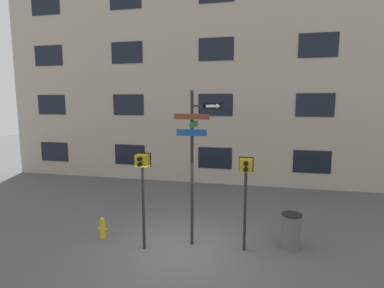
{
  "coord_description": "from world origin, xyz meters",
  "views": [
    {
      "loc": [
        2.17,
        -7.99,
        4.24
      ],
      "look_at": [
        0.31,
        0.39,
        3.06
      ],
      "focal_mm": 28.0,
      "sensor_mm": 36.0,
      "label": 1
    }
  ],
  "objects_px": {
    "street_sign_pole": "(194,155)",
    "pedestrian_signal_left": "(143,175)",
    "trash_bin": "(291,231)",
    "pedestrian_signal_right": "(246,178)",
    "fire_hydrant": "(103,228)"
  },
  "relations": [
    {
      "from": "pedestrian_signal_left",
      "to": "fire_hydrant",
      "type": "bearing_deg",
      "value": 166.16
    },
    {
      "from": "pedestrian_signal_right",
      "to": "pedestrian_signal_left",
      "type": "bearing_deg",
      "value": -169.13
    },
    {
      "from": "fire_hydrant",
      "to": "trash_bin",
      "type": "relative_size",
      "value": 0.65
    },
    {
      "from": "pedestrian_signal_right",
      "to": "trash_bin",
      "type": "xyz_separation_m",
      "value": [
        1.34,
        0.46,
        -1.63
      ]
    },
    {
      "from": "trash_bin",
      "to": "pedestrian_signal_right",
      "type": "bearing_deg",
      "value": -160.96
    },
    {
      "from": "street_sign_pole",
      "to": "pedestrian_signal_left",
      "type": "bearing_deg",
      "value": -156.95
    },
    {
      "from": "pedestrian_signal_right",
      "to": "fire_hydrant",
      "type": "relative_size",
      "value": 4.02
    },
    {
      "from": "pedestrian_signal_right",
      "to": "street_sign_pole",
      "type": "bearing_deg",
      "value": 178.73
    },
    {
      "from": "trash_bin",
      "to": "street_sign_pole",
      "type": "bearing_deg",
      "value": -171.4
    },
    {
      "from": "pedestrian_signal_right",
      "to": "trash_bin",
      "type": "height_order",
      "value": "pedestrian_signal_right"
    },
    {
      "from": "fire_hydrant",
      "to": "trash_bin",
      "type": "distance_m",
      "value": 5.78
    },
    {
      "from": "street_sign_pole",
      "to": "pedestrian_signal_left",
      "type": "height_order",
      "value": "street_sign_pole"
    },
    {
      "from": "trash_bin",
      "to": "fire_hydrant",
      "type": "bearing_deg",
      "value": -173.71
    },
    {
      "from": "street_sign_pole",
      "to": "fire_hydrant",
      "type": "relative_size",
      "value": 6.77
    },
    {
      "from": "pedestrian_signal_left",
      "to": "trash_bin",
      "type": "relative_size",
      "value": 2.73
    }
  ]
}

